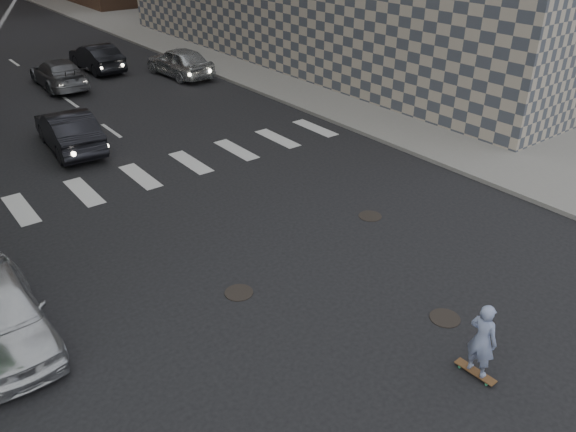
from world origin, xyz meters
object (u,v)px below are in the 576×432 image
at_px(traffic_car_e, 96,58).
at_px(traffic_car_a, 69,130).
at_px(traffic_car_d, 180,62).
at_px(skateboarder, 482,340).
at_px(traffic_car_b, 59,74).

bearing_deg(traffic_car_e, traffic_car_a, 61.81).
bearing_deg(traffic_car_a, traffic_car_d, -136.43).
distance_m(skateboarder, traffic_car_a, 17.15).
height_order(traffic_car_a, traffic_car_e, traffic_car_a).
bearing_deg(traffic_car_a, traffic_car_b, -101.58).
relative_size(skateboarder, traffic_car_a, 0.38).
bearing_deg(skateboarder, traffic_car_a, 95.48).
distance_m(traffic_car_b, traffic_car_e, 3.52).
height_order(traffic_car_b, traffic_car_e, traffic_car_e).
distance_m(traffic_car_a, traffic_car_d, 11.01).
bearing_deg(traffic_car_b, traffic_car_e, -141.66).
height_order(traffic_car_a, traffic_car_b, traffic_car_a).
height_order(skateboarder, traffic_car_b, skateboarder).
relative_size(traffic_car_d, traffic_car_e, 1.03).
bearing_deg(traffic_car_e, traffic_car_b, 34.12).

